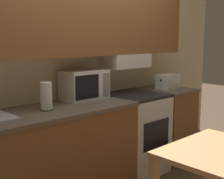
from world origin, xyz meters
TOP-DOWN VIEW (x-y plane):
  - ground_plane at (0.00, 0.00)m, footprint 16.00×16.00m
  - wall_back at (0.02, -0.07)m, footprint 5.42×0.38m
  - lower_counter_main at (-0.59, -0.33)m, footprint 1.87×0.68m
  - lower_counter_right_stub at (1.25, -0.33)m, footprint 0.55×0.68m
  - stove_range at (0.66, -0.33)m, footprint 0.62×0.66m
  - microwave at (0.04, -0.17)m, footprint 0.48×0.29m
  - toaster at (1.24, -0.36)m, footprint 0.29×0.20m
  - paper_towel_roll at (-0.53, -0.34)m, footprint 0.12×0.12m

SIDE VIEW (x-z plane):
  - ground_plane at x=0.00m, z-range 0.00..0.00m
  - stove_range at x=0.66m, z-range 0.00..0.93m
  - lower_counter_main at x=-0.59m, z-range 0.00..0.93m
  - lower_counter_right_stub at x=1.25m, z-range 0.00..0.93m
  - toaster at x=1.24m, z-range 0.93..1.12m
  - paper_towel_roll at x=-0.53m, z-range 0.93..1.18m
  - microwave at x=0.04m, z-range 0.93..1.24m
  - wall_back at x=0.02m, z-range 0.22..2.77m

